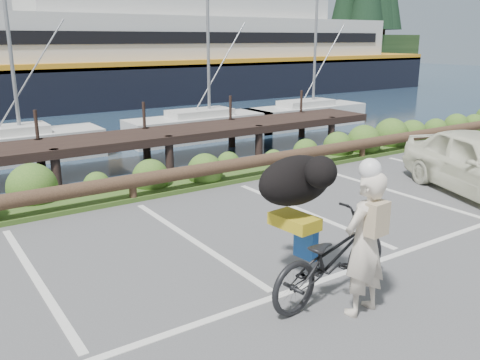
# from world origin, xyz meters

# --- Properties ---
(ground) EXTENTS (72.00, 72.00, 0.00)m
(ground) POSITION_xyz_m (0.00, 0.00, 0.00)
(ground) COLOR #4C4C4E
(vegetation_strip) EXTENTS (34.00, 1.60, 0.10)m
(vegetation_strip) POSITION_xyz_m (0.00, 5.30, 0.05)
(vegetation_strip) COLOR #3D5B21
(vegetation_strip) RESTS_ON ground
(log_rail) EXTENTS (32.00, 0.30, 0.60)m
(log_rail) POSITION_xyz_m (0.00, 4.60, 0.00)
(log_rail) COLOR #443021
(log_rail) RESTS_ON ground
(bicycle) EXTENTS (2.23, 0.97, 1.14)m
(bicycle) POSITION_xyz_m (0.57, -0.80, 0.57)
(bicycle) COLOR black
(bicycle) RESTS_ON ground
(cyclist) EXTENTS (0.72, 0.51, 1.86)m
(cyclist) POSITION_xyz_m (0.62, -1.30, 0.93)
(cyclist) COLOR beige
(cyclist) RESTS_ON ground
(dog) EXTENTS (0.71, 1.26, 0.70)m
(dog) POSITION_xyz_m (0.50, -0.11, 1.49)
(dog) COLOR black
(dog) RESTS_ON bicycle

